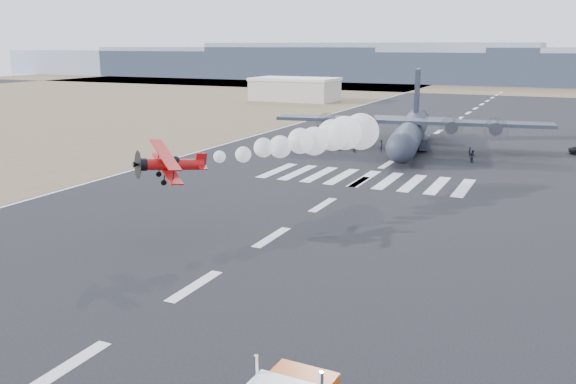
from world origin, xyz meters
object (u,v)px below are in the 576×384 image
Objects in this scene: crew_f at (355,147)px; crew_d at (413,152)px; crew_e at (346,144)px; crew_g at (470,152)px; crew_b at (332,144)px; crew_h at (473,156)px; hangar_left at (295,89)px; crew_a at (381,146)px; crew_c at (340,145)px; aerobatic_biplane at (169,164)px; transport_aircraft at (411,130)px.

crew_d is at bearing -168.37° from crew_f.
crew_g is (18.98, 0.53, -0.06)m from crew_e.
crew_b is 1.16× the size of crew_f.
hangar_left is at bearing 1.63° from crew_h.
hangar_left is 13.16× the size of crew_d.
crew_a reaches higher than crew_e.
hangar_left reaches higher than crew_f.
crew_d reaches higher than crew_f.
crew_b is 0.98× the size of crew_c.
crew_e is at bearing 63.02° from crew_a.
crew_c is 1.12× the size of crew_e.
crew_d reaches higher than crew_b.
crew_c is at bearing 79.40° from crew_a.
crew_h reaches higher than crew_f.
aerobatic_biplane is 3.51× the size of crew_b.
aerobatic_biplane reaches higher than crew_b.
crew_f is 0.88× the size of crew_h.
crew_d is (13.56, -2.45, 0.02)m from crew_b.
aerobatic_biplane is at bearing 149.53° from crew_a.
crew_h is (18.19, 46.36, -5.55)m from aerobatic_biplane.
crew_b is at bearing -163.24° from transport_aircraft.
crew_b is at bearing 53.92° from crew_e.
crew_a is 1.09× the size of crew_e.
crew_f is at bearing -163.21° from crew_c.
crew_a is (48.31, -75.03, -2.50)m from hangar_left.
crew_e is at bearing 24.86° from crew_b.
aerobatic_biplane is at bearing -43.33° from crew_g.
aerobatic_biplane is 4.06× the size of crew_f.
crew_c is at bearing 10.92° from crew_f.
hangar_left is 15.77× the size of crew_g.
transport_aircraft reaches higher than crew_h.
crew_e is (1.90, 1.43, -0.08)m from crew_b.
crew_g is (13.21, 0.65, -0.13)m from crew_a.
crew_a is at bearing -123.62° from crew_d.
aerobatic_biplane reaches higher than crew_c.
hangar_left is at bearing -146.50° from crew_d.
hangar_left is 13.47× the size of crew_a.
crew_d is 9.67m from crew_f.
crew_c reaches higher than crew_b.
transport_aircraft reaches higher than hangar_left.
crew_h reaches higher than crew_e.
crew_e is (-11.65, 3.88, -0.10)m from crew_d.
crew_h is at bearing -162.33° from crew_f.
crew_g is at bearing -28.77° from transport_aircraft.
crew_f is (2.52, -0.46, -0.14)m from crew_c.
hangar_left is 89.21m from crew_f.
aerobatic_biplane is 0.15× the size of transport_aircraft.
crew_e is at bearing 43.40° from crew_h.
crew_d is at bearing -148.45° from crew_a.
crew_h is at bearing -10.49° from crew_g.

